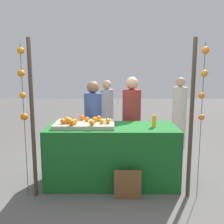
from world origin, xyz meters
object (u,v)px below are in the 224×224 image
(vendor_right, at_px, (131,126))
(chalkboard_sign, at_px, (128,185))
(juice_bottle, at_px, (154,121))
(orange_0, at_px, (94,119))
(vendor_left, at_px, (93,128))
(orange_1, at_px, (69,121))
(stall_counter, at_px, (112,155))

(vendor_right, bearing_deg, chalkboard_sign, -96.09)
(juice_bottle, bearing_deg, orange_0, 173.73)
(juice_bottle, relative_size, vendor_left, 0.12)
(orange_1, relative_size, juice_bottle, 0.47)
(juice_bottle, xyz_separation_m, chalkboard_sign, (-0.42, -0.50, -0.80))
(stall_counter, xyz_separation_m, vendor_left, (-0.34, 0.66, 0.28))
(juice_bottle, bearing_deg, stall_counter, 175.27)
(orange_1, height_order, juice_bottle, juice_bottle)
(stall_counter, xyz_separation_m, vendor_right, (0.35, 0.69, 0.31))
(orange_1, bearing_deg, chalkboard_sign, -27.97)
(orange_0, relative_size, orange_1, 0.89)
(chalkboard_sign, height_order, vendor_left, vendor_left)
(orange_0, relative_size, vendor_left, 0.05)
(vendor_left, bearing_deg, vendor_right, 2.23)
(stall_counter, relative_size, orange_0, 25.30)
(stall_counter, relative_size, juice_bottle, 10.48)
(orange_0, bearing_deg, orange_1, -160.64)
(stall_counter, bearing_deg, orange_1, -172.49)
(orange_0, height_order, vendor_right, vendor_right)
(vendor_left, height_order, vendor_right, vendor_right)
(orange_1, xyz_separation_m, vendor_right, (1.01, 0.77, -0.25))
(juice_bottle, height_order, chalkboard_sign, juice_bottle)
(stall_counter, height_order, orange_0, orange_0)
(orange_1, bearing_deg, juice_bottle, 1.47)
(chalkboard_sign, distance_m, vendor_right, 1.37)
(orange_0, distance_m, juice_bottle, 0.92)
(juice_bottle, height_order, vendor_left, vendor_left)
(chalkboard_sign, distance_m, vendor_left, 1.44)
(chalkboard_sign, xyz_separation_m, vendor_left, (-0.57, 1.21, 0.53))
(orange_1, bearing_deg, vendor_right, 37.42)
(orange_0, relative_size, vendor_right, 0.05)
(orange_0, xyz_separation_m, vendor_left, (-0.07, 0.61, -0.28))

